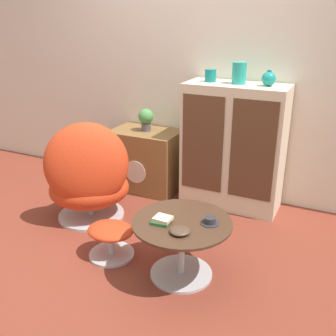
{
  "coord_description": "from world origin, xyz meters",
  "views": [
    {
      "loc": [
        1.44,
        -2.26,
        1.73
      ],
      "look_at": [
        0.15,
        0.42,
        0.55
      ],
      "focal_mm": 42.0,
      "sensor_mm": 36.0,
      "label": 1
    }
  ],
  "objects": [
    {
      "name": "ground_plane",
      "position": [
        0.0,
        0.0,
        0.0
      ],
      "size": [
        12.0,
        12.0,
        0.0
      ],
      "primitive_type": "plane",
      "color": "brown"
    },
    {
      "name": "wall_back",
      "position": [
        0.0,
        1.34,
        1.3
      ],
      "size": [
        6.4,
        0.06,
        2.6
      ],
      "color": "silver",
      "rests_on": "ground_plane"
    },
    {
      "name": "sideboard",
      "position": [
        0.5,
        1.1,
        0.58
      ],
      "size": [
        0.91,
        0.43,
        1.16
      ],
      "color": "beige",
      "rests_on": "ground_plane"
    },
    {
      "name": "tv_console",
      "position": [
        -0.41,
        1.08,
        0.31
      ],
      "size": [
        0.69,
        0.48,
        0.62
      ],
      "color": "brown",
      "rests_on": "ground_plane"
    },
    {
      "name": "egg_chair",
      "position": [
        -0.53,
        0.24,
        0.41
      ],
      "size": [
        0.94,
        0.93,
        0.93
      ],
      "color": "#B7B7BC",
      "rests_on": "ground_plane"
    },
    {
      "name": "ottoman",
      "position": [
        -0.05,
        -0.15,
        0.17
      ],
      "size": [
        0.36,
        0.34,
        0.26
      ],
      "color": "#B7B7BC",
      "rests_on": "ground_plane"
    },
    {
      "name": "coffee_table",
      "position": [
        0.52,
        -0.14,
        0.29
      ],
      "size": [
        0.68,
        0.68,
        0.43
      ],
      "color": "#B7B7BC",
      "rests_on": "ground_plane"
    },
    {
      "name": "vase_leftmost",
      "position": [
        0.24,
        1.1,
        1.21
      ],
      "size": [
        0.1,
        0.1,
        0.11
      ],
      "color": "#147A75",
      "rests_on": "sideboard"
    },
    {
      "name": "vase_inner_left",
      "position": [
        0.5,
        1.1,
        1.25
      ],
      "size": [
        0.12,
        0.12,
        0.18
      ],
      "color": "teal",
      "rests_on": "sideboard"
    },
    {
      "name": "vase_inner_right",
      "position": [
        0.76,
        1.1,
        1.22
      ],
      "size": [
        0.12,
        0.12,
        0.13
      ],
      "color": "teal",
      "rests_on": "sideboard"
    },
    {
      "name": "potted_plant",
      "position": [
        -0.41,
        1.08,
        0.75
      ],
      "size": [
        0.15,
        0.15,
        0.22
      ],
      "color": "#4C4C51",
      "rests_on": "tv_console"
    },
    {
      "name": "teacup",
      "position": [
        0.7,
        -0.08,
        0.45
      ],
      "size": [
        0.12,
        0.12,
        0.05
      ],
      "color": "#2D2D33",
      "rests_on": "coffee_table"
    },
    {
      "name": "book_stack",
      "position": [
        0.41,
        -0.22,
        0.45
      ],
      "size": [
        0.13,
        0.11,
        0.05
      ],
      "color": "#237038",
      "rests_on": "coffee_table"
    },
    {
      "name": "bowl",
      "position": [
        0.57,
        -0.28,
        0.45
      ],
      "size": [
        0.13,
        0.13,
        0.04
      ],
      "color": "#4C3828",
      "rests_on": "coffee_table"
    }
  ]
}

